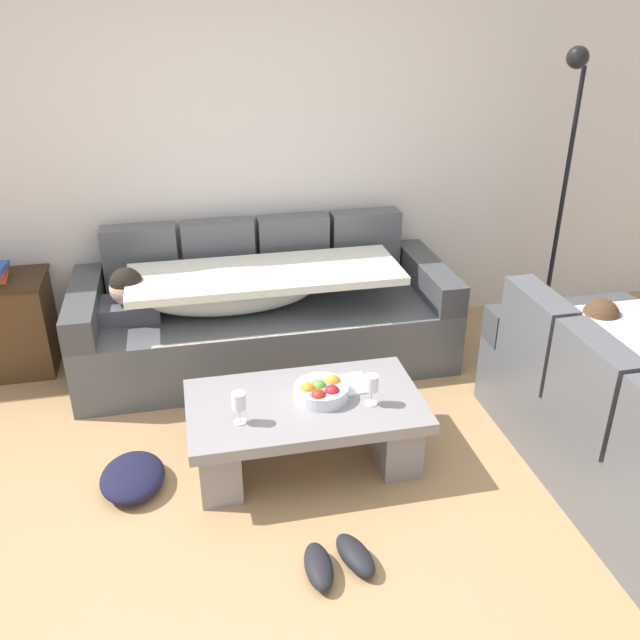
{
  "coord_description": "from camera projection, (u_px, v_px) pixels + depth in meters",
  "views": [
    {
      "loc": [
        -0.34,
        -2.36,
        2.27
      ],
      "look_at": [
        0.4,
        1.04,
        0.55
      ],
      "focal_mm": 37.86,
      "sensor_mm": 36.0,
      "label": 1
    }
  ],
  "objects": [
    {
      "name": "back_wall",
      "position": [
        225.0,
        144.0,
        4.43
      ],
      "size": [
        9.0,
        0.1,
        2.7
      ],
      "primitive_type": "cube",
      "color": "silver",
      "rests_on": "ground_plane"
    },
    {
      "name": "crumpled_garment",
      "position": [
        133.0,
        477.0,
        3.39
      ],
      "size": [
        0.34,
        0.42,
        0.12
      ],
      "primitive_type": "ellipsoid",
      "rotation": [
        0.0,
        0.0,
        1.51
      ],
      "color": "#191933",
      "rests_on": "ground_plane"
    },
    {
      "name": "open_magazine",
      "position": [
        344.0,
        386.0,
        3.56
      ],
      "size": [
        0.3,
        0.24,
        0.01
      ],
      "primitive_type": "cube",
      "rotation": [
        0.0,
        0.0,
        0.11
      ],
      "color": "white",
      "rests_on": "coffee_table"
    },
    {
      "name": "pair_of_shoes",
      "position": [
        337.0,
        561.0,
        2.92
      ],
      "size": [
        0.33,
        0.31,
        0.09
      ],
      "color": "black",
      "rests_on": "ground_plane"
    },
    {
      "name": "fruit_bowl",
      "position": [
        322.0,
        391.0,
        3.44
      ],
      "size": [
        0.28,
        0.28,
        0.1
      ],
      "color": "silver",
      "rests_on": "coffee_table"
    },
    {
      "name": "coffee_table",
      "position": [
        305.0,
        424.0,
        3.5
      ],
      "size": [
        1.2,
        0.68,
        0.38
      ],
      "color": "gray",
      "rests_on": "ground_plane"
    },
    {
      "name": "ground_plane",
      "position": [
        284.0,
        530.0,
        3.14
      ],
      "size": [
        14.0,
        14.0,
        0.0
      ],
      "primitive_type": "plane",
      "color": "tan"
    },
    {
      "name": "floor_lamp",
      "position": [
        563.0,
        176.0,
        4.6
      ],
      "size": [
        0.33,
        0.31,
        1.95
      ],
      "color": "black",
      "rests_on": "ground_plane"
    },
    {
      "name": "wine_glass_near_left",
      "position": [
        239.0,
        402.0,
        3.21
      ],
      "size": [
        0.07,
        0.07,
        0.17
      ],
      "color": "silver",
      "rests_on": "coffee_table"
    },
    {
      "name": "couch_along_wall",
      "position": [
        259.0,
        316.0,
        4.44
      ],
      "size": [
        2.41,
        0.92,
        0.88
      ],
      "color": "#525357",
      "rests_on": "ground_plane"
    },
    {
      "name": "wine_glass_near_right",
      "position": [
        372.0,
        384.0,
        3.36
      ],
      "size": [
        0.07,
        0.07,
        0.17
      ],
      "color": "silver",
      "rests_on": "coffee_table"
    }
  ]
}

